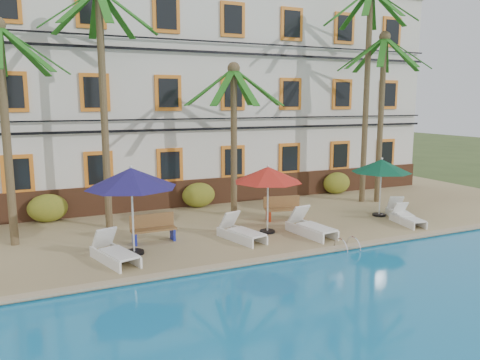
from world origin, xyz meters
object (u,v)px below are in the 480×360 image
palm_a (3,101)px  umbrella_blue (131,178)px  lounger_b (114,252)px  pool_ladder (347,249)px  palm_e (382,94)px  lounger_e (407,218)px  lounger_d (310,226)px  palm_c (234,117)px  palm_b (102,76)px  palm_d (368,68)px  umbrella_green (381,166)px  lounger_f (400,212)px  bench_left (153,228)px  umbrella_red (268,175)px  bench_right (284,208)px  lounger_c (241,231)px

palm_a → umbrella_blue: palm_a is taller
lounger_b → pool_ladder: size_ratio=2.80×
palm_e → pool_ladder: 9.20m
lounger_e → lounger_d: bearing=176.0°
palm_e → lounger_b: (-12.69, -3.43, -4.66)m
palm_c → lounger_b: (-5.50, -3.78, -3.74)m
lounger_b → palm_c: bearing=34.5°
palm_b → palm_d: 11.59m
palm_d → palm_e: (0.62, -0.32, -1.15)m
umbrella_green → lounger_d: (-4.13, -1.21, -1.74)m
lounger_f → bench_left: size_ratio=1.24×
umbrella_red → bench_right: umbrella_red is taller
palm_a → palm_d: bearing=2.6°
palm_e → umbrella_green: bearing=-128.8°
palm_b → lounger_e: 12.48m
lounger_c → palm_a: bearing=159.5°
bench_right → umbrella_green: bearing=-15.9°
umbrella_red → lounger_d: bearing=-36.8°
lounger_b → lounger_c: 4.31m
lounger_b → bench_left: bearing=44.6°
lounger_e → bench_right: size_ratio=1.10×
umbrella_green → palm_b: bearing=164.9°
umbrella_green → bench_left: size_ratio=1.61×
umbrella_red → palm_a: bearing=165.2°
lounger_d → palm_b: bearing=147.4°
palm_d → lounger_e: bearing=-105.5°
palm_d → bench_right: bearing=-164.1°
palm_e → lounger_b: bearing=-164.9°
umbrella_red → lounger_e: bearing=-12.6°
palm_c → lounger_e: (5.44, -4.09, -3.79)m
lounger_f → lounger_e: bearing=-114.5°
lounger_b → lounger_c: size_ratio=1.02×
lounger_f → bench_right: size_ratio=1.19×
palm_d → lounger_e: palm_d is taller
lounger_d → lounger_b: bearing=179.9°
lounger_c → pool_ladder: (2.70, -2.28, -0.30)m
palm_c → lounger_e: palm_c is taller
lounger_c → bench_left: (-2.74, 1.06, 0.17)m
palm_b → lounger_e: (10.45, -4.31, -5.29)m
palm_a → bench_right: 10.58m
umbrella_red → umbrella_green: 5.36m
palm_e → umbrella_red: 8.11m
lounger_c → lounger_d: (2.48, -0.48, 0.02)m
umbrella_blue → pool_ladder: (6.31, -2.31, -2.36)m
palm_e → lounger_e: (-1.74, -3.74, -4.71)m
palm_a → lounger_f: (13.98, -2.61, -4.39)m
palm_d → bench_right: size_ratio=6.24×
palm_a → palm_d: palm_d is taller
palm_d → lounger_c: palm_d is taller
lounger_f → bench_left: bearing=173.8°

